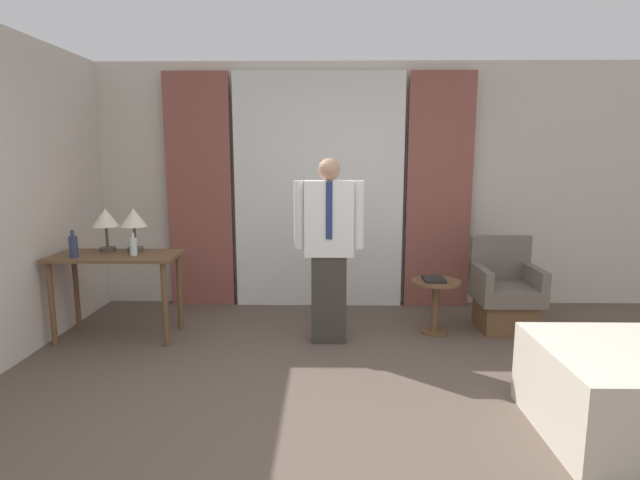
% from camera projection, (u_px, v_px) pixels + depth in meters
% --- Properties ---
extents(ground_plane, '(16.00, 16.00, 0.00)m').
position_uv_depth(ground_plane, '(310.00, 444.00, 2.95)').
color(ground_plane, brown).
extents(wall_back, '(10.00, 0.06, 2.70)m').
position_uv_depth(wall_back, '(319.00, 186.00, 5.63)').
color(wall_back, beige).
rests_on(wall_back, ground_plane).
extents(curtain_sheer_center, '(1.86, 0.06, 2.58)m').
position_uv_depth(curtain_sheer_center, '(319.00, 192.00, 5.51)').
color(curtain_sheer_center, white).
rests_on(curtain_sheer_center, ground_plane).
extents(curtain_drape_left, '(0.71, 0.06, 2.58)m').
position_uv_depth(curtain_drape_left, '(200.00, 192.00, 5.53)').
color(curtain_drape_left, brown).
rests_on(curtain_drape_left, ground_plane).
extents(curtain_drape_right, '(0.71, 0.06, 2.58)m').
position_uv_depth(curtain_drape_right, '(439.00, 192.00, 5.49)').
color(curtain_drape_right, brown).
rests_on(curtain_drape_right, ground_plane).
extents(desk, '(1.13, 0.56, 0.80)m').
position_uv_depth(desk, '(117.00, 268.00, 4.59)').
color(desk, brown).
rests_on(desk, ground_plane).
extents(table_lamp_left, '(0.24, 0.24, 0.41)m').
position_uv_depth(table_lamp_left, '(106.00, 220.00, 4.66)').
color(table_lamp_left, '#4C4238').
rests_on(table_lamp_left, desk).
extents(table_lamp_right, '(0.24, 0.24, 0.41)m').
position_uv_depth(table_lamp_right, '(134.00, 220.00, 4.65)').
color(table_lamp_right, '#4C4238').
rests_on(table_lamp_right, desk).
extents(bottle_near_edge, '(0.06, 0.06, 0.21)m').
position_uv_depth(bottle_near_edge, '(133.00, 246.00, 4.50)').
color(bottle_near_edge, silver).
rests_on(bottle_near_edge, desk).
extents(bottle_by_lamp, '(0.07, 0.07, 0.24)m').
position_uv_depth(bottle_by_lamp, '(73.00, 246.00, 4.41)').
color(bottle_by_lamp, '#2D3851').
rests_on(bottle_by_lamp, desk).
extents(person, '(0.62, 0.21, 1.67)m').
position_uv_depth(person, '(329.00, 244.00, 4.45)').
color(person, '#38332D').
rests_on(person, ground_plane).
extents(armchair, '(0.59, 0.58, 0.90)m').
position_uv_depth(armchair, '(505.00, 295.00, 4.88)').
color(armchair, brown).
rests_on(armchair, ground_plane).
extents(side_table, '(0.46, 0.46, 0.52)m').
position_uv_depth(side_table, '(436.00, 297.00, 4.75)').
color(side_table, brown).
rests_on(side_table, ground_plane).
extents(book, '(0.19, 0.23, 0.03)m').
position_uv_depth(book, '(434.00, 279.00, 4.71)').
color(book, black).
rests_on(book, side_table).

